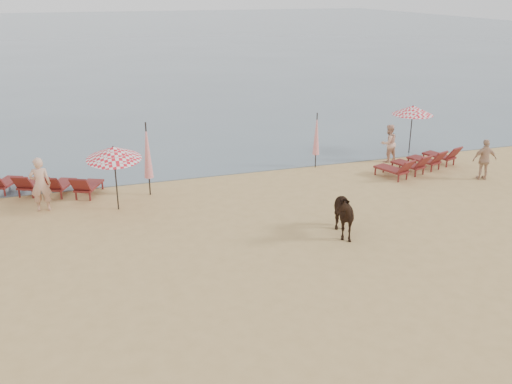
# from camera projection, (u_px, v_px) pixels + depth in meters

# --- Properties ---
(ground) EXTENTS (120.00, 120.00, 0.00)m
(ground) POSITION_uv_depth(u_px,v_px,m) (324.00, 308.00, 13.05)
(ground) COLOR tan
(ground) RESTS_ON ground
(sea) EXTENTS (160.00, 140.00, 0.06)m
(sea) POSITION_uv_depth(u_px,v_px,m) (99.00, 33.00, 84.45)
(sea) COLOR #51606B
(sea) RESTS_ON ground
(lounger_cluster_left) EXTENTS (4.01, 2.97, 0.59)m
(lounger_cluster_left) POSITION_uv_depth(u_px,v_px,m) (44.00, 184.00, 19.92)
(lounger_cluster_left) COLOR maroon
(lounger_cluster_left) RESTS_ON ground
(lounger_cluster_right) EXTENTS (3.90, 2.65, 0.57)m
(lounger_cluster_right) POSITION_uv_depth(u_px,v_px,m) (420.00, 161.00, 22.46)
(lounger_cluster_right) COLOR maroon
(lounger_cluster_right) RESTS_ON ground
(umbrella_open_left_b) EXTENTS (1.75, 1.78, 2.23)m
(umbrella_open_left_b) POSITION_uv_depth(u_px,v_px,m) (114.00, 153.00, 18.12)
(umbrella_open_left_b) COLOR black
(umbrella_open_left_b) RESTS_ON ground
(umbrella_open_right) EXTENTS (1.74, 1.74, 2.12)m
(umbrella_open_right) POSITION_uv_depth(u_px,v_px,m) (413.00, 110.00, 24.30)
(umbrella_open_right) COLOR black
(umbrella_open_right) RESTS_ON ground
(umbrella_closed_left) EXTENTS (0.32, 0.32, 2.61)m
(umbrella_closed_left) POSITION_uv_depth(u_px,v_px,m) (147.00, 151.00, 19.53)
(umbrella_closed_left) COLOR black
(umbrella_closed_left) RESTS_ON ground
(umbrella_closed_right) EXTENTS (0.27, 0.27, 2.24)m
(umbrella_closed_right) POSITION_uv_depth(u_px,v_px,m) (316.00, 134.00, 22.59)
(umbrella_closed_right) COLOR black
(umbrella_closed_right) RESTS_ON ground
(cow) EXTENTS (1.03, 1.77, 1.41)m
(cow) POSITION_uv_depth(u_px,v_px,m) (339.00, 213.00, 16.63)
(cow) COLOR black
(cow) RESTS_ON ground
(beachgoer_left) EXTENTS (0.67, 0.45, 1.81)m
(beachgoer_left) POSITION_uv_depth(u_px,v_px,m) (40.00, 184.00, 18.38)
(beachgoer_left) COLOR tan
(beachgoer_left) RESTS_ON ground
(beachgoer_right_a) EXTENTS (0.86, 0.73, 1.57)m
(beachgoer_right_a) POSITION_uv_depth(u_px,v_px,m) (389.00, 143.00, 23.54)
(beachgoer_right_a) COLOR #DCA589
(beachgoer_right_a) RESTS_ON ground
(beachgoer_right_b) EXTENTS (0.98, 0.59, 1.56)m
(beachgoer_right_b) POSITION_uv_depth(u_px,v_px,m) (485.00, 160.00, 21.38)
(beachgoer_right_b) COLOR tan
(beachgoer_right_b) RESTS_ON ground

